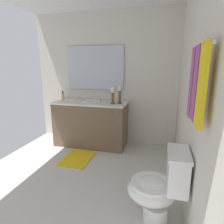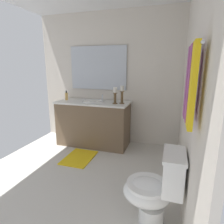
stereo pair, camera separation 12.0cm
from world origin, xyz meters
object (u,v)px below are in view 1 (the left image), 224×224
object	(u,v)px
sink_basin	(90,104)
towel_center	(197,84)
toilet	(159,188)
towel_bar	(203,47)
bath_mat	(78,158)
candle_holder_tall	(120,94)
towel_near_corner	(202,86)
vanity_cabinet	(91,123)
soap_bottle	(63,96)
candle_holder_short	(113,95)
mirror	(95,68)
towel_near_vanity	(192,83)

from	to	relation	value
sink_basin	towel_center	world-z (taller)	towel_center
toilet	towel_bar	bearing A→B (deg)	48.98
bath_mat	candle_holder_tall	bearing A→B (deg)	137.12
sink_basin	toilet	world-z (taller)	sink_basin
towel_bar	bath_mat	size ratio (longest dim) A/B	0.96
candle_holder_tall	towel_near_corner	xyz separation A→B (m)	(1.97, 0.94, 0.36)
vanity_cabinet	soap_bottle	bearing A→B (deg)	-91.04
candle_holder_short	mirror	bearing A→B (deg)	-128.13
candle_holder_tall	toilet	size ratio (longest dim) A/B	0.41
mirror	candle_holder_short	distance (m)	0.73
bath_mat	towel_center	bearing A→B (deg)	51.99
vanity_cabinet	candle_holder_tall	size ratio (longest dim) A/B	4.39
mirror	towel_center	distance (m)	2.56
mirror	towel_center	size ratio (longest dim) A/B	2.17
towel_center	mirror	bearing A→B (deg)	-144.20
sink_basin	toilet	distance (m)	2.10
mirror	toilet	bearing A→B (deg)	34.48
towel_bar	towel_near_vanity	xyz separation A→B (m)	(-0.19, -0.02, -0.25)
towel_bar	towel_near_corner	bearing A→B (deg)	-5.33
towel_center	towel_near_corner	xyz separation A→B (m)	(0.19, 0.00, 0.00)
soap_bottle	towel_center	xyz separation A→B (m)	(1.80, 2.05, 0.45)
soap_bottle	towel_near_vanity	bearing A→B (deg)	51.88
mirror	soap_bottle	distance (m)	0.82
candle_holder_tall	candle_holder_short	xyz separation A→B (m)	(0.05, -0.11, -0.01)
mirror	toilet	world-z (taller)	mirror
candle_holder_tall	toilet	world-z (taller)	candle_holder_tall
sink_basin	towel_near_vanity	world-z (taller)	towel_near_vanity
mirror	towel_near_vanity	xyz separation A→B (m)	(1.88, 1.50, -0.09)
mirror	toilet	size ratio (longest dim) A/B	1.50
candle_holder_tall	towel_center	world-z (taller)	towel_center
soap_bottle	towel_center	bearing A→B (deg)	48.70
toilet	bath_mat	distance (m)	1.66
vanity_cabinet	candle_holder_short	xyz separation A→B (m)	(0.07, 0.45, 0.57)
mirror	candle_holder_short	xyz separation A→B (m)	(0.35, 0.45, -0.45)
vanity_cabinet	towel_bar	xyz separation A→B (m)	(1.79, 1.51, 1.18)
soap_bottle	vanity_cabinet	bearing A→B (deg)	88.96
sink_basin	soap_bottle	world-z (taller)	soap_bottle
soap_bottle	towel_near_corner	distance (m)	2.90
towel_center	bath_mat	world-z (taller)	towel_center
sink_basin	soap_bottle	distance (m)	0.57
candle_holder_short	towel_center	size ratio (longest dim) A/B	0.56
mirror	candle_holder_tall	xyz separation A→B (m)	(0.30, 0.56, -0.44)
soap_bottle	towel_center	size ratio (longest dim) A/B	0.35
towel_center	towel_near_corner	world-z (taller)	same
candle_holder_tall	candle_holder_short	distance (m)	0.12
candle_holder_tall	towel_near_corner	size ratio (longest dim) A/B	0.61
sink_basin	mirror	xyz separation A→B (m)	(-0.28, -0.00, 0.64)
towel_near_corner	mirror	bearing A→B (deg)	-146.58
toilet	towel_near_corner	world-z (taller)	towel_near_corner
vanity_cabinet	towel_center	xyz separation A→B (m)	(1.79, 1.50, 0.94)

